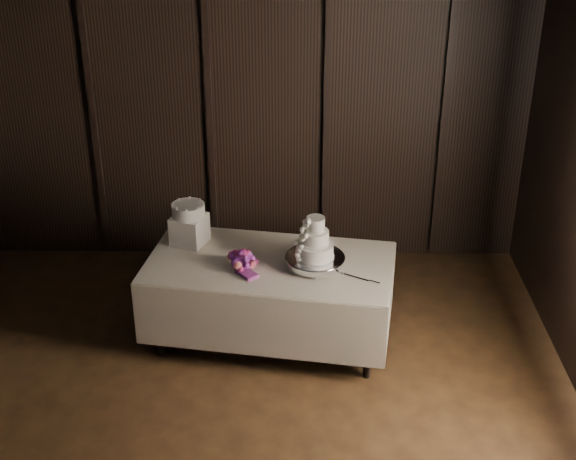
{
  "coord_description": "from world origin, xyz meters",
  "views": [
    {
      "loc": [
        0.83,
        -3.69,
        3.97
      ],
      "look_at": [
        0.76,
        1.96,
        1.05
      ],
      "focal_mm": 50.0,
      "sensor_mm": 36.0,
      "label": 1
    }
  ],
  "objects_px": {
    "display_table": "(270,298)",
    "bouquet": "(241,261)",
    "cake_stand": "(315,262)",
    "small_cake": "(188,210)",
    "wedding_cake": "(312,242)",
    "box_pedestal": "(190,230)"
  },
  "relations": [
    {
      "from": "display_table",
      "to": "bouquet",
      "type": "distance_m",
      "value": 0.48
    },
    {
      "from": "display_table",
      "to": "wedding_cake",
      "type": "relative_size",
      "value": 6.09
    },
    {
      "from": "wedding_cake",
      "to": "bouquet",
      "type": "height_order",
      "value": "wedding_cake"
    },
    {
      "from": "cake_stand",
      "to": "bouquet",
      "type": "relative_size",
      "value": 1.22
    },
    {
      "from": "display_table",
      "to": "cake_stand",
      "type": "distance_m",
      "value": 0.54
    },
    {
      "from": "box_pedestal",
      "to": "wedding_cake",
      "type": "bearing_deg",
      "value": -21.71
    },
    {
      "from": "wedding_cake",
      "to": "bouquet",
      "type": "relative_size",
      "value": 0.88
    },
    {
      "from": "display_table",
      "to": "small_cake",
      "type": "xyz_separation_m",
      "value": [
        -0.68,
        0.32,
        0.65
      ]
    },
    {
      "from": "display_table",
      "to": "small_cake",
      "type": "distance_m",
      "value": 0.99
    },
    {
      "from": "bouquet",
      "to": "box_pedestal",
      "type": "bearing_deg",
      "value": 137.72
    },
    {
      "from": "display_table",
      "to": "bouquet",
      "type": "xyz_separation_m",
      "value": [
        -0.22,
        -0.1,
        0.41
      ]
    },
    {
      "from": "display_table",
      "to": "bouquet",
      "type": "bearing_deg",
      "value": -146.69
    },
    {
      "from": "display_table",
      "to": "cake_stand",
      "type": "xyz_separation_m",
      "value": [
        0.37,
        -0.08,
        0.39
      ]
    },
    {
      "from": "cake_stand",
      "to": "small_cake",
      "type": "relative_size",
      "value": 1.75
    },
    {
      "from": "bouquet",
      "to": "small_cake",
      "type": "bearing_deg",
      "value": 137.72
    },
    {
      "from": "bouquet",
      "to": "small_cake",
      "type": "xyz_separation_m",
      "value": [
        -0.46,
        0.42,
        0.24
      ]
    },
    {
      "from": "wedding_cake",
      "to": "bouquet",
      "type": "distance_m",
      "value": 0.59
    },
    {
      "from": "cake_stand",
      "to": "box_pedestal",
      "type": "distance_m",
      "value": 1.12
    },
    {
      "from": "box_pedestal",
      "to": "small_cake",
      "type": "bearing_deg",
      "value": 0.0
    },
    {
      "from": "cake_stand",
      "to": "wedding_cake",
      "type": "xyz_separation_m",
      "value": [
        -0.03,
        -0.01,
        0.18
      ]
    },
    {
      "from": "cake_stand",
      "to": "bouquet",
      "type": "height_order",
      "value": "bouquet"
    },
    {
      "from": "cake_stand",
      "to": "box_pedestal",
      "type": "xyz_separation_m",
      "value": [
        -1.05,
        0.39,
        0.08
      ]
    }
  ]
}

